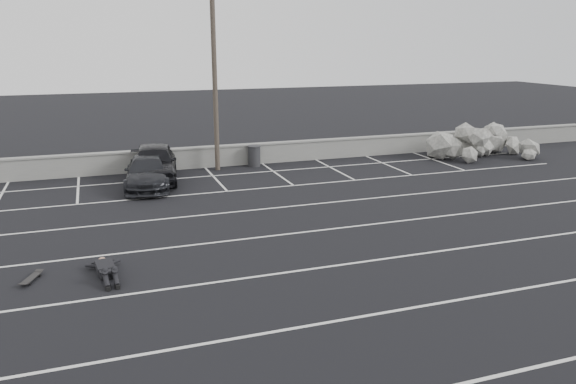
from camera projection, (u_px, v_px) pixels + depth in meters
name	position (u px, v px, depth m)	size (l,w,h in m)	color
ground	(267.00, 275.00, 15.29)	(120.00, 120.00, 0.00)	black
seawall	(184.00, 158.00, 27.92)	(50.00, 0.45, 1.06)	gray
stall_lines	(227.00, 227.00, 19.28)	(36.00, 20.05, 0.01)	silver
car_left	(154.00, 162.00, 25.49)	(1.97, 4.91, 1.67)	black
car_right	(147.00, 172.00, 24.39)	(1.85, 4.56, 1.32)	black
utility_pole	(215.00, 78.00, 26.63)	(1.18, 0.24, 8.88)	#4C4238
trash_bin	(254.00, 156.00, 28.48)	(0.76, 0.76, 1.06)	#292A2C
riprap_pile	(476.00, 145.00, 31.00)	(6.04, 3.86, 1.63)	#A8A59D
person	(105.00, 264.00, 15.43)	(1.27, 2.61, 0.50)	black
skateboard	(31.00, 278.00, 14.90)	(0.51, 0.84, 0.10)	black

